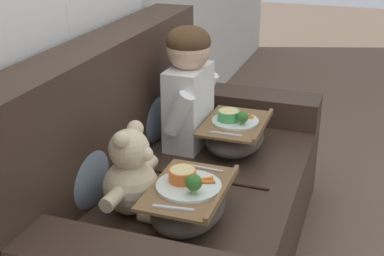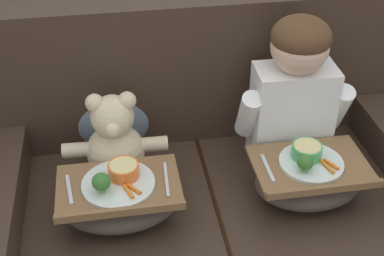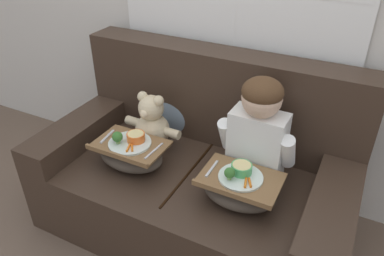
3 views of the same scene
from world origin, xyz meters
The scene contains 8 objects.
ground_plane centered at (0.00, 0.00, 0.00)m, with size 14.00×14.00×0.00m, color brown.
couch centered at (0.00, 0.08, 0.35)m, with size 1.76×0.97×1.01m.
throw_pillow_behind_child centered at (0.33, 0.30, 0.60)m, with size 0.35×0.17×0.36m.
throw_pillow_behind_teddy centered at (-0.33, 0.30, 0.60)m, with size 0.35×0.17×0.36m.
child_figure centered at (0.33, 0.10, 0.76)m, with size 0.42×0.21×0.59m.
teddy_bear centered at (-0.33, 0.09, 0.59)m, with size 0.38×0.27×0.36m.
lap_tray_child centered at (0.33, -0.14, 0.52)m, with size 0.40×0.28×0.22m.
lap_tray_teddy centered at (-0.33, -0.14, 0.52)m, with size 0.41×0.27×0.23m.
Camera 3 is at (0.77, -1.53, 1.76)m, focal length 35.00 mm.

